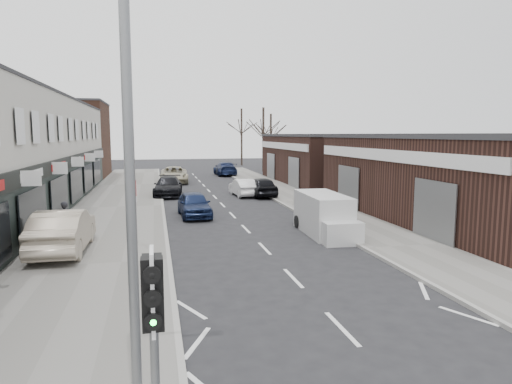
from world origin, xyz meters
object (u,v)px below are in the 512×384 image
white_van (324,215)px  parked_car_left_b (168,186)px  warning_sign (136,193)px  pedestrian (65,220)px  parked_car_left_a (194,204)px  traffic_light (153,310)px  sedan_on_pavement (63,230)px  parked_car_right_c (225,169)px  parked_car_right_a (243,187)px  parked_car_right_b (261,187)px  street_lamp (141,139)px  parked_car_left_c (174,175)px

white_van → parked_car_left_b: bearing=115.9°
warning_sign → pedestrian: warning_sign is taller
warning_sign → parked_car_left_a: 6.91m
traffic_light → sedan_on_pavement: traffic_light is taller
warning_sign → parked_car_left_a: bearing=64.0°
traffic_light → parked_car_right_c: 46.57m
traffic_light → parked_car_right_a: (6.60, 28.12, -1.76)m
parked_car_right_a → white_van: bearing=90.8°
parked_car_left_b → parked_car_right_b: 7.15m
street_lamp → pedestrian: street_lamp is taller
parked_car_left_b → parked_car_right_b: bearing=-10.2°
parked_car_left_c → pedestrian: bearing=-101.7°
street_lamp → sedan_on_pavement: street_lamp is taller
parked_car_left_c → parked_car_right_a: 11.65m
white_van → sedan_on_pavement: size_ratio=0.96×
warning_sign → street_lamp: bearing=-87.2°
warning_sign → sedan_on_pavement: bearing=-156.3°
pedestrian → traffic_light: bearing=96.1°
parked_car_left_a → parked_car_left_b: 9.40m
street_lamp → parked_car_left_b: street_lamp is taller
warning_sign → white_van: warning_sign is taller
sedan_on_pavement → parked_car_left_a: 9.25m
traffic_light → parked_car_left_b: size_ratio=0.62×
warning_sign → parked_car_left_c: size_ratio=0.48×
white_van → parked_car_left_c: (-5.96, 24.65, -0.11)m
parked_car_right_c → parked_car_left_c: bearing=48.6°
traffic_light → white_van: 16.18m
traffic_light → parked_car_left_a: bearing=83.7°
street_lamp → parked_car_left_a: 19.40m
parked_car_left_a → parked_car_left_b: size_ratio=0.83×
warning_sign → parked_car_right_a: bearing=62.4°
warning_sign → white_van: 8.65m
traffic_light → street_lamp: bearing=95.9°
street_lamp → parked_car_right_c: (8.03, 44.65, -3.85)m
parked_car_left_a → parked_car_right_a: (4.40, 8.04, -0.06)m
sedan_on_pavement → white_van: bearing=-173.0°
traffic_light → street_lamp: 2.52m
sedan_on_pavement → pedestrian: sedan_on_pavement is taller
pedestrian → parked_car_right_b: bearing=-142.0°
parked_car_left_a → parked_car_right_a: parked_car_left_a is taller
traffic_light → parked_car_left_a: (2.20, 20.08, -1.70)m
warning_sign → pedestrian: (-3.12, 1.20, -1.25)m
warning_sign → pedestrian: bearing=159.0°
traffic_light → pedestrian: traffic_light is taller
street_lamp → parked_car_left_b: (1.13, 28.18, -3.89)m
street_lamp → parked_car_right_c: bearing=79.8°
street_lamp → pedestrian: 14.95m
parked_car_left_a → sedan_on_pavement: bearing=-130.7°
parked_car_right_a → parked_car_right_b: (1.30, -0.60, 0.09)m
parked_car_right_c → warning_sign: bearing=73.8°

